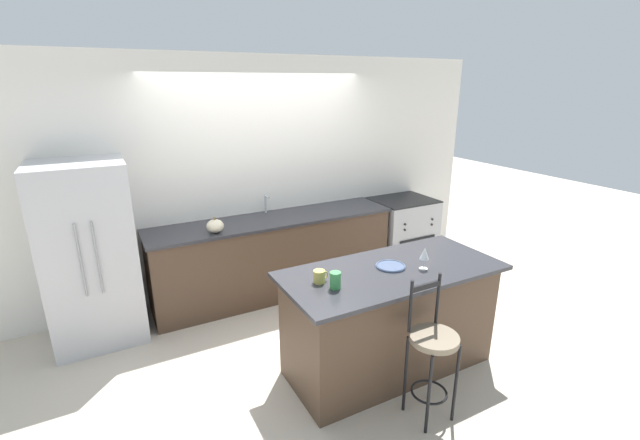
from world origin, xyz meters
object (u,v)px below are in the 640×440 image
at_px(refrigerator, 90,254).
at_px(dinner_plate, 391,266).
at_px(coffee_mug, 319,276).
at_px(wine_glass, 425,254).
at_px(pumpkin_decoration, 215,226).
at_px(bar_stool_near, 432,350).
at_px(oven_range, 401,232).
at_px(tumbler_cup, 335,280).

bearing_deg(refrigerator, dinner_plate, -37.17).
height_order(refrigerator, coffee_mug, refrigerator).
height_order(wine_glass, pumpkin_decoration, wine_glass).
height_order(bar_stool_near, pumpkin_decoration, same).
bearing_deg(bar_stool_near, oven_range, 56.09).
xyz_separation_m(oven_range, tumbler_cup, (-2.08, -1.82, 0.54)).
xyz_separation_m(oven_range, wine_glass, (-1.27, -1.86, 0.61)).
bearing_deg(oven_range, coffee_mug, -141.93).
height_order(dinner_plate, pumpkin_decoration, pumpkin_decoration).
distance_m(wine_glass, pumpkin_decoration, 2.13).
bearing_deg(coffee_mug, dinner_plate, -2.18).
bearing_deg(oven_range, pumpkin_decoration, -176.52).
bearing_deg(pumpkin_decoration, dinner_plate, -55.74).
relative_size(dinner_plate, coffee_mug, 2.00).
bearing_deg(bar_stool_near, dinner_plate, 81.46).
distance_m(oven_range, wine_glass, 2.34).
distance_m(dinner_plate, coffee_mug, 0.66).
distance_m(bar_stool_near, dinner_plate, 0.76).
relative_size(dinner_plate, tumbler_cup, 1.93).
height_order(wine_glass, coffee_mug, wine_glass).
relative_size(refrigerator, wine_glass, 9.42).
relative_size(bar_stool_near, dinner_plate, 4.40).
height_order(bar_stool_near, wine_glass, wine_glass).
xyz_separation_m(wine_glass, pumpkin_decoration, (-1.27, 1.71, -0.07)).
bearing_deg(dinner_plate, coffee_mug, 177.82).
relative_size(bar_stool_near, wine_glass, 5.92).
bearing_deg(coffee_mug, wine_glass, -11.83).
distance_m(refrigerator, oven_range, 3.72).
height_order(bar_stool_near, dinner_plate, bar_stool_near).
xyz_separation_m(dinner_plate, coffee_mug, (-0.66, 0.03, 0.04)).
relative_size(coffee_mug, tumbler_cup, 0.96).
relative_size(oven_range, tumbler_cup, 7.18).
relative_size(bar_stool_near, tumbler_cup, 8.50).
bearing_deg(pumpkin_decoration, wine_glass, -53.33).
height_order(oven_range, bar_stool_near, bar_stool_near).
bearing_deg(oven_range, bar_stool_near, -123.91).
xyz_separation_m(refrigerator, tumbler_cup, (1.61, -1.79, 0.13)).
distance_m(coffee_mug, pumpkin_decoration, 1.58).
relative_size(refrigerator, pumpkin_decoration, 9.98).
xyz_separation_m(bar_stool_near, tumbler_cup, (-0.50, 0.54, 0.44)).
bearing_deg(refrigerator, oven_range, 0.42).
height_order(oven_range, wine_glass, wine_glass).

